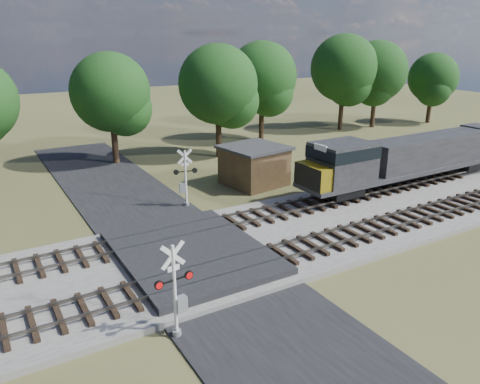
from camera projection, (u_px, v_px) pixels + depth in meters
ground at (195, 263)px, 23.93m from camera, size 160.00×160.00×0.00m
ballast_bed at (337, 220)px, 29.10m from camera, size 140.00×10.00×0.30m
road at (195, 263)px, 23.92m from camera, size 7.00×60.00×0.08m
crossing_panel at (191, 254)px, 24.23m from camera, size 7.00×9.00×0.62m
track_near at (268, 257)px, 23.67m from camera, size 140.00×2.60×0.33m
track_far at (221, 224)px, 27.74m from camera, size 140.00×2.60×0.33m
crossing_signal_near at (177, 298)px, 17.67m from camera, size 1.62×0.37×4.02m
crossing_signal_far at (185, 183)px, 31.23m from camera, size 1.60×0.43×4.01m
equipment_shed at (254, 165)px, 36.00m from camera, size 5.03×5.03×3.02m
treeline at (137, 84)px, 41.26m from camera, size 79.61×11.64×11.86m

